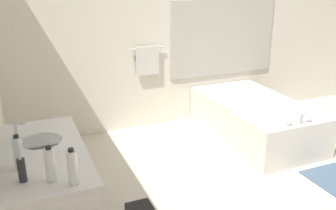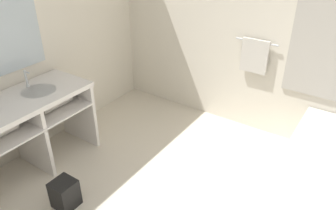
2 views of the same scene
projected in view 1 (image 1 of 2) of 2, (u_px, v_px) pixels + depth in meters
ground_plane at (252, 200)px, 3.71m from camera, size 16.00×16.00×0.00m
wall_back_with_blinds at (168, 32)px, 5.20m from camera, size 7.40×0.13×2.70m
vanity_counter at (47, 177)px, 2.96m from camera, size 0.63×1.32×0.85m
sink_faucet at (17, 134)px, 2.95m from camera, size 0.09×0.04×0.18m
bathtub at (255, 117)px, 5.04m from camera, size 1.02×1.84×0.63m
water_bottle_1 at (73, 167)px, 2.38m from camera, size 0.07×0.07×0.25m
water_bottle_2 at (50, 165)px, 2.42m from camera, size 0.07×0.07×0.25m
water_bottle_3 at (18, 153)px, 2.58m from camera, size 0.07×0.07×0.25m
soap_dispenser at (22, 170)px, 2.43m from camera, size 0.05×0.05×0.19m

